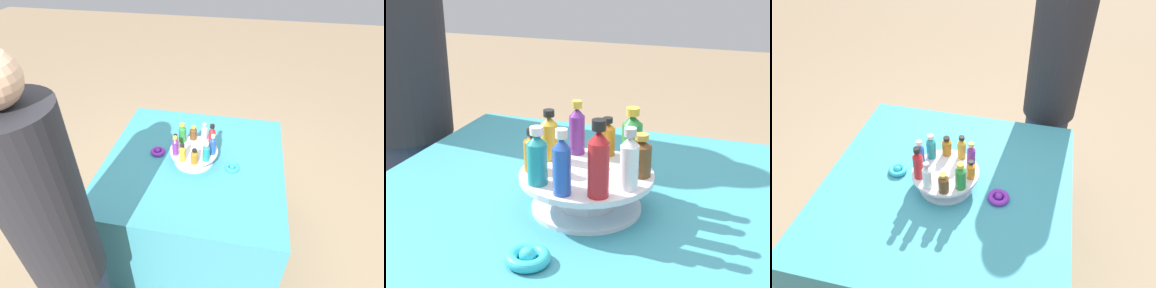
# 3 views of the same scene
# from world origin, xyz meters

# --- Properties ---
(ground_plane) EXTENTS (12.00, 12.00, 0.00)m
(ground_plane) POSITION_xyz_m (0.00, 0.00, 0.00)
(ground_plane) COLOR #997F60
(party_table) EXTENTS (1.04, 1.04, 0.75)m
(party_table) POSITION_xyz_m (0.00, 0.00, 0.38)
(party_table) COLOR teal
(party_table) RESTS_ON ground_plane
(display_stand) EXTENTS (0.28, 0.28, 0.08)m
(display_stand) POSITION_xyz_m (0.00, 0.00, 0.80)
(display_stand) COLOR silver
(display_stand) RESTS_ON party_table
(bottle_gold) EXTENTS (0.04, 0.04, 0.11)m
(bottle_gold) POSITION_xyz_m (-0.04, -0.10, 0.89)
(bottle_gold) COLOR gold
(bottle_gold) RESTS_ON display_stand
(bottle_amber) EXTENTS (0.04, 0.04, 0.09)m
(bottle_amber) POSITION_xyz_m (0.02, -0.11, 0.88)
(bottle_amber) COLOR #AD6B19
(bottle_amber) RESTS_ON display_stand
(bottle_teal) EXTENTS (0.04, 0.04, 0.12)m
(bottle_teal) POSITION_xyz_m (0.08, -0.07, 0.89)
(bottle_teal) COLOR teal
(bottle_teal) RESTS_ON display_stand
(bottle_blue) EXTENTS (0.03, 0.03, 0.13)m
(bottle_blue) POSITION_xyz_m (0.11, -0.01, 0.89)
(bottle_blue) COLOR #234CAD
(bottle_blue) RESTS_ON display_stand
(bottle_red) EXTENTS (0.04, 0.04, 0.15)m
(bottle_red) POSITION_xyz_m (0.09, 0.05, 0.90)
(bottle_red) COLOR #B21E23
(bottle_red) RESTS_ON display_stand
(bottle_clear) EXTENTS (0.04, 0.04, 0.12)m
(bottle_clear) POSITION_xyz_m (0.04, 0.10, 0.89)
(bottle_clear) COLOR silver
(bottle_clear) RESTS_ON display_stand
(bottle_brown) EXTENTS (0.04, 0.04, 0.09)m
(bottle_brown) POSITION_xyz_m (-0.02, 0.11, 0.88)
(bottle_brown) COLOR brown
(bottle_brown) RESTS_ON display_stand
(bottle_green) EXTENTS (0.04, 0.04, 0.12)m
(bottle_green) POSITION_xyz_m (-0.08, 0.07, 0.89)
(bottle_green) COLOR #288438
(bottle_green) RESTS_ON display_stand
(bottle_orange) EXTENTS (0.03, 0.03, 0.09)m
(bottle_orange) POSITION_xyz_m (-0.11, 0.01, 0.88)
(bottle_orange) COLOR orange
(bottle_orange) RESTS_ON display_stand
(bottle_purple) EXTENTS (0.03, 0.03, 0.12)m
(bottle_purple) POSITION_xyz_m (-0.09, -0.05, 0.89)
(bottle_purple) COLOR #702D93
(bottle_purple) RESTS_ON display_stand
(ribbon_bow_purple) EXTENTS (0.09, 0.09, 0.03)m
(ribbon_bow_purple) POSITION_xyz_m (-0.23, 0.03, 0.77)
(ribbon_bow_purple) COLOR purple
(ribbon_bow_purple) RESTS_ON party_table
(ribbon_bow_teal) EXTENTS (0.08, 0.08, 0.03)m
(ribbon_bow_teal) POSITION_xyz_m (0.23, -0.03, 0.77)
(ribbon_bow_teal) COLOR #2DB7CC
(ribbon_bow_teal) RESTS_ON party_table
(person_figure) EXTENTS (0.28, 0.28, 1.67)m
(person_figure) POSITION_xyz_m (-0.39, -0.74, 0.85)
(person_figure) COLOR #282D42
(person_figure) RESTS_ON ground_plane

